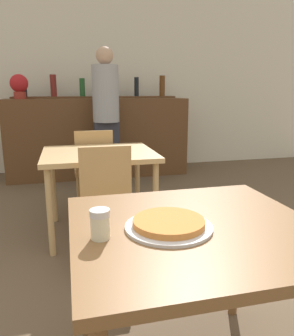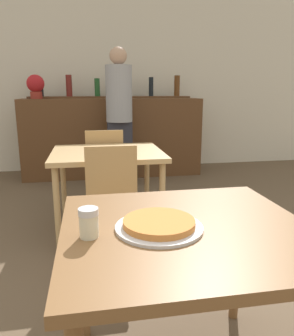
# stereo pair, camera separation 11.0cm
# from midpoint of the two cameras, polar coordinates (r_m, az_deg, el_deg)

# --- Properties ---
(wall_back) EXTENTS (8.00, 0.05, 2.80)m
(wall_back) POSITION_cam_midpoint_polar(r_m,az_deg,el_deg) (5.41, -6.01, 14.79)
(wall_back) COLOR silver
(wall_back) RESTS_ON ground_plane
(dining_table_near) EXTENTS (0.95, 0.89, 0.75)m
(dining_table_near) POSITION_cam_midpoint_polar(r_m,az_deg,el_deg) (1.32, 9.21, -13.26)
(dining_table_near) COLOR brown
(dining_table_near) RESTS_ON ground_plane
(dining_table_far) EXTENTS (0.95, 0.83, 0.74)m
(dining_table_far) POSITION_cam_midpoint_polar(r_m,az_deg,el_deg) (2.88, -5.82, 1.22)
(dining_table_far) COLOR tan
(dining_table_far) RESTS_ON ground_plane
(bar_counter) EXTENTS (2.60, 0.56, 1.14)m
(bar_counter) POSITION_cam_midpoint_polar(r_m,az_deg,el_deg) (4.95, -5.34, 5.34)
(bar_counter) COLOR brown
(bar_counter) RESTS_ON ground_plane
(bar_back_shelf) EXTENTS (2.39, 0.24, 0.35)m
(bar_back_shelf) POSITION_cam_midpoint_polar(r_m,az_deg,el_deg) (5.05, -5.65, 12.90)
(bar_back_shelf) COLOR brown
(bar_back_shelf) RESTS_ON bar_counter
(chair_far_side_front) EXTENTS (0.40, 0.40, 0.87)m
(chair_far_side_front) POSITION_cam_midpoint_polar(r_m,az_deg,el_deg) (2.36, -4.63, -5.45)
(chair_far_side_front) COLOR tan
(chair_far_side_front) RESTS_ON ground_plane
(chair_far_side_back) EXTENTS (0.40, 0.40, 0.87)m
(chair_far_side_back) POSITION_cam_midpoint_polar(r_m,az_deg,el_deg) (3.49, -6.51, 0.66)
(chair_far_side_back) COLOR tan
(chair_far_side_back) RESTS_ON ground_plane
(pizza_tray) EXTENTS (0.33, 0.33, 0.04)m
(pizza_tray) POSITION_cam_midpoint_polar(r_m,az_deg,el_deg) (1.24, 4.68, -9.85)
(pizza_tray) COLOR silver
(pizza_tray) RESTS_ON dining_table_near
(cheese_shaker) EXTENTS (0.07, 0.07, 0.11)m
(cheese_shaker) POSITION_cam_midpoint_polar(r_m,az_deg,el_deg) (1.17, -7.43, -9.43)
(cheese_shaker) COLOR beige
(cheese_shaker) RESTS_ON dining_table_near
(person_standing) EXTENTS (0.34, 0.34, 1.79)m
(person_standing) POSITION_cam_midpoint_polar(r_m,az_deg,el_deg) (4.34, -4.12, 9.64)
(person_standing) COLOR #2D2D38
(person_standing) RESTS_ON ground_plane
(potted_plant) EXTENTS (0.24, 0.24, 0.33)m
(potted_plant) POSITION_cam_midpoint_polar(r_m,az_deg,el_deg) (4.88, -18.21, 13.52)
(potted_plant) COLOR maroon
(potted_plant) RESTS_ON bar_counter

